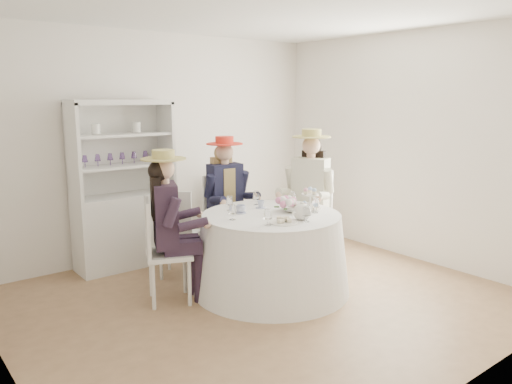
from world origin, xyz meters
TOP-DOWN VIEW (x-y plane):
  - ground at (0.00, 0.00)m, footprint 4.50×4.50m
  - ceiling at (0.00, 0.00)m, footprint 4.50×4.50m
  - wall_back at (0.00, 2.00)m, footprint 4.50×0.00m
  - wall_front at (0.00, -2.00)m, footprint 4.50×0.00m
  - wall_right at (2.25, 0.00)m, footprint 0.00×4.50m
  - tea_table at (0.23, 0.14)m, footprint 1.58×1.58m
  - hutch at (-0.61, 1.77)m, footprint 1.21×0.63m
  - side_table at (0.89, 1.66)m, footprint 0.54×0.54m
  - hatbox at (0.89, 1.66)m, footprint 0.38×0.38m
  - guest_left at (-0.72, 0.52)m, footprint 0.61×0.56m
  - guest_mid at (0.38, 1.15)m, footprint 0.55×0.57m
  - guest_right at (1.16, 0.55)m, footprint 0.66×0.60m
  - spare_chair at (-0.34, 1.04)m, footprint 0.57×0.57m
  - teacup_a at (0.00, 0.35)m, footprint 0.11×0.11m
  - teacup_b at (0.31, 0.41)m, footprint 0.09×0.09m
  - teacup_c at (0.52, 0.21)m, footprint 0.10×0.10m
  - flower_bowl at (0.45, 0.07)m, footprint 0.28×0.28m
  - flower_arrangement at (0.42, 0.11)m, footprint 0.19×0.19m
  - table_teapot at (0.30, -0.22)m, footprint 0.24×0.17m
  - sandwich_plate at (0.08, -0.21)m, footprint 0.26×0.26m
  - cupcake_stand at (0.67, 0.05)m, footprint 0.24×0.24m
  - stemware_set at (0.23, 0.14)m, footprint 0.94×0.95m

SIDE VIEW (x-z plane):
  - ground at x=0.00m, z-range 0.00..0.00m
  - side_table at x=0.89m, z-range 0.00..0.66m
  - tea_table at x=0.23m, z-range 0.00..0.79m
  - spare_chair at x=-0.34m, z-range 0.04..1.01m
  - hutch at x=-0.61m, z-range -0.28..1.63m
  - hatbox at x=0.89m, z-range 0.66..0.95m
  - sandwich_plate at x=0.08m, z-range 0.78..0.84m
  - flower_bowl at x=0.45m, z-range 0.80..0.85m
  - guest_left at x=-0.72m, z-range 0.09..1.56m
  - teacup_c at x=0.52m, z-range 0.80..0.86m
  - teacup_b at x=0.31m, z-range 0.80..0.87m
  - teacup_a at x=0.00m, z-range 0.80..0.87m
  - guest_mid at x=0.38m, z-range 0.10..1.59m
  - table_teapot at x=0.30m, z-range 0.78..0.96m
  - stemware_set at x=0.23m, z-range 0.80..0.95m
  - cupcake_stand at x=0.67m, z-range 0.77..0.99m
  - flower_arrangement at x=0.42m, z-range 0.85..0.92m
  - guest_right at x=1.16m, z-range 0.10..1.68m
  - wall_back at x=0.00m, z-range -0.90..3.60m
  - wall_front at x=0.00m, z-range -0.90..3.60m
  - wall_right at x=2.25m, z-range -0.90..3.60m
  - ceiling at x=0.00m, z-range 2.70..2.70m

